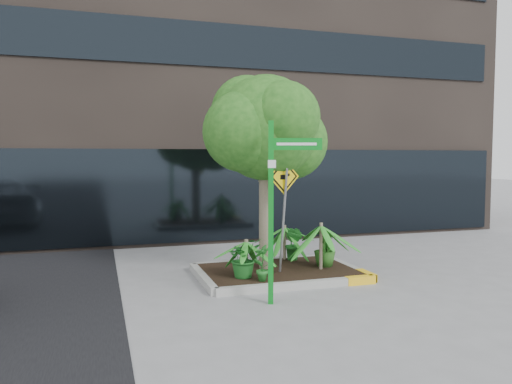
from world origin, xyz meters
name	(u,v)px	position (x,y,z in m)	size (l,w,h in m)	color
ground	(274,280)	(0.00, 0.00, 0.00)	(80.00, 80.00, 0.00)	gray
building	(208,16)	(0.50, 8.50, 7.50)	(18.00, 8.00, 15.00)	#2D2621
planter	(280,271)	(0.23, 0.27, 0.10)	(3.35, 2.36, 0.15)	#9E9E99
tree	(266,128)	(-0.01, 0.51, 3.07)	(2.81, 2.49, 4.21)	gray
palm_front	(321,226)	(1.04, 0.04, 1.06)	(1.09, 1.09, 1.21)	gray
palm_left	(246,242)	(-0.59, -0.01, 0.81)	(0.80, 0.80, 0.89)	gray
palm_back	(285,227)	(0.67, 1.20, 0.88)	(0.88, 0.88, 0.98)	gray
shrub_a	(244,258)	(-0.69, -0.16, 0.53)	(0.69, 0.69, 0.77)	#1B6120
shrub_b	(325,247)	(1.24, 0.27, 0.56)	(0.45, 0.45, 0.81)	#285F1C
shrub_c	(263,262)	(-0.43, -0.55, 0.51)	(0.38, 0.38, 0.72)	#226E24
shrub_d	(294,244)	(0.84, 1.04, 0.53)	(0.41, 0.41, 0.75)	#1F6B23
street_sign_post	(274,191)	(-0.52, -1.46, 1.90)	(0.87, 1.09, 3.08)	#0B7C1C
cattle_sign	(284,196)	(0.16, -0.08, 1.70)	(0.69, 0.30, 2.29)	slate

